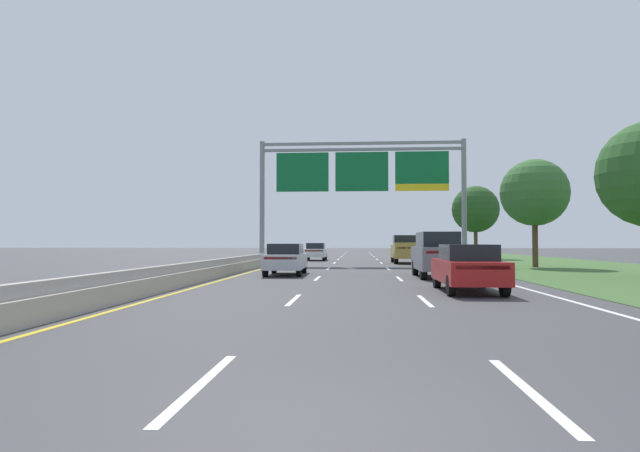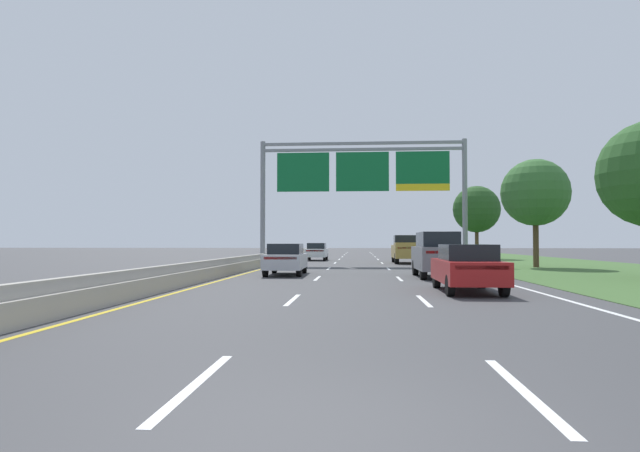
# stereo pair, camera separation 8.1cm
# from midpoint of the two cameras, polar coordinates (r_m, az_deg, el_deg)

# --- Properties ---
(ground_plane) EXTENTS (220.00, 220.00, 0.00)m
(ground_plane) POSITION_cam_midpoint_polar(r_m,az_deg,el_deg) (39.59, 4.03, -4.13)
(ground_plane) COLOR #3D3D3F
(lane_striping) EXTENTS (11.96, 106.00, 0.01)m
(lane_striping) POSITION_cam_midpoint_polar(r_m,az_deg,el_deg) (39.14, 4.03, -4.15)
(lane_striping) COLOR white
(lane_striping) RESTS_ON ground
(grass_verge_right) EXTENTS (14.00, 110.00, 0.02)m
(grass_verge_right) POSITION_cam_midpoint_polar(r_m,az_deg,el_deg) (41.98, 23.48, -3.84)
(grass_verge_right) COLOR #3D602D
(grass_verge_right) RESTS_ON ground
(median_barrier_concrete) EXTENTS (0.60, 110.00, 0.85)m
(median_barrier_concrete) POSITION_cam_midpoint_polar(r_m,az_deg,el_deg) (40.13, -5.46, -3.59)
(median_barrier_concrete) COLOR #A8A399
(median_barrier_concrete) RESTS_ON ground
(overhead_sign_gantry) EXTENTS (15.06, 0.42, 9.10)m
(overhead_sign_gantry) POSITION_cam_midpoint_polar(r_m,az_deg,el_deg) (38.87, 4.45, 5.34)
(overhead_sign_gantry) COLOR gray
(overhead_sign_gantry) RESTS_ON ground
(pickup_truck_gold) EXTENTS (2.01, 5.41, 2.20)m
(pickup_truck_gold) POSITION_cam_midpoint_polar(r_m,az_deg,el_deg) (42.22, 9.09, -2.50)
(pickup_truck_gold) COLOR #A38438
(pickup_truck_gold) RESTS_ON ground
(car_grey_right_lane_suv) EXTENTS (1.91, 4.70, 2.11)m
(car_grey_right_lane_suv) POSITION_cam_midpoint_polar(r_m,az_deg,el_deg) (25.29, 12.36, -2.95)
(car_grey_right_lane_suv) COLOR slate
(car_grey_right_lane_suv) RESTS_ON ground
(car_white_left_lane_sedan) EXTENTS (1.82, 4.40, 1.57)m
(car_white_left_lane_sedan) POSITION_cam_midpoint_polar(r_m,az_deg,el_deg) (47.87, -0.50, -2.74)
(car_white_left_lane_sedan) COLOR silver
(car_white_left_lane_sedan) RESTS_ON ground
(car_red_right_lane_sedan) EXTENTS (1.85, 4.41, 1.57)m
(car_red_right_lane_sedan) POSITION_cam_midpoint_polar(r_m,az_deg,el_deg) (18.24, 15.48, -4.29)
(car_red_right_lane_sedan) COLOR maroon
(car_red_right_lane_sedan) RESTS_ON ground
(car_silver_left_lane_sedan) EXTENTS (1.89, 4.43, 1.57)m
(car_silver_left_lane_sedan) POSITION_cam_midpoint_polar(r_m,az_deg,el_deg) (26.68, -3.79, -3.52)
(car_silver_left_lane_sedan) COLOR #B2B5BA
(car_silver_left_lane_sedan) RESTS_ON ground
(roadside_tree_mid) EXTENTS (4.35, 4.35, 7.06)m
(roadside_tree_mid) POSITION_cam_midpoint_polar(r_m,az_deg,el_deg) (37.28, 22.01, 3.33)
(roadside_tree_mid) COLOR #4C3823
(roadside_tree_mid) RESTS_ON ground
(roadside_tree_far) EXTENTS (4.61, 4.61, 7.22)m
(roadside_tree_far) POSITION_cam_midpoint_polar(r_m,az_deg,el_deg) (54.68, 16.33, 1.73)
(roadside_tree_far) COLOR #4C3823
(roadside_tree_far) RESTS_ON ground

